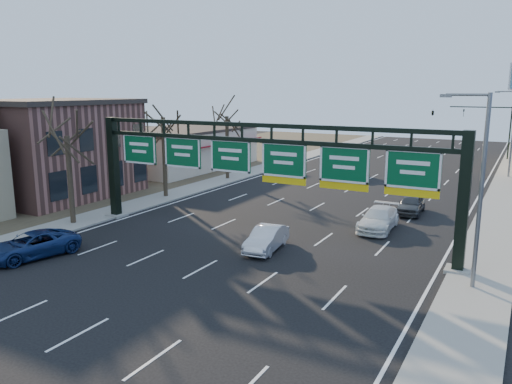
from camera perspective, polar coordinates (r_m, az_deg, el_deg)
The scene contains 19 objects.
ground at distance 24.78m, azimuth -9.06°, elevation -10.12°, with size 160.00×160.00×0.00m, color black.
sidewalk_left at distance 47.59m, azimuth -6.47°, elevation 0.60°, with size 3.00×120.00×0.12m, color gray.
sidewalk_right at distance 39.11m, azimuth 25.86°, elevation -2.94°, with size 3.00×120.00×0.12m, color gray.
dirt_strip_left at distance 55.46m, azimuth -16.82°, elevation 1.72°, with size 21.00×120.00×0.06m, color #473D2B.
lane_markings at distance 41.64m, azimuth 8.06°, elevation -1.11°, with size 21.60×120.00×0.01m, color white.
sign_gantry at distance 29.97m, azimuth 0.33°, elevation 3.02°, with size 24.60×1.20×7.20m.
brick_block at distance 46.38m, azimuth -22.02°, elevation 4.67°, with size 10.40×12.40×8.30m.
cream_strip at distance 59.50m, azimuth -8.35°, elevation 5.01°, with size 10.90×18.40×4.70m.
tree_gantry at distance 35.65m, azimuth -20.93°, elevation 7.66°, with size 3.60×3.60×8.48m.
tree_mid at distance 42.76m, azimuth -10.64°, elevation 9.76°, with size 3.60×3.60×9.24m.
tree_far at distance 50.89m, azimuth -3.37°, elevation 9.80°, with size 3.60×3.60×8.86m.
streetlight_near at distance 24.43m, azimuth 24.11°, elevation 1.09°, with size 2.15×0.22×9.00m.
streetlight_far at distance 58.19m, azimuth 27.19°, elevation 6.40°, with size 2.15×0.22×9.00m.
traffic_signal_mast at distance 73.62m, azimuth 22.37°, elevation 7.98°, with size 10.16×0.54×7.00m.
car_blue_suv at distance 30.33m, azimuth -24.22°, elevation -5.54°, with size 2.32×5.03×1.40m, color navy.
car_silver_sedan at distance 28.90m, azimuth 1.20°, elevation -5.34°, with size 1.44×4.13×1.36m, color silver.
car_white_wagon at distance 34.03m, azimuth 13.83°, elevation -2.99°, with size 2.03×4.98×1.45m, color white.
car_grey_far at distance 39.04m, azimuth 17.30°, elevation -1.33°, with size 1.67×4.16×1.42m, color #3C3E41.
car_silver_distant at distance 52.81m, azimuth 11.39°, elevation 2.22°, with size 1.43×4.10×1.35m, color #A6A5AA.
Camera 1 is at (14.34, -18.01, 9.14)m, focal length 35.00 mm.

